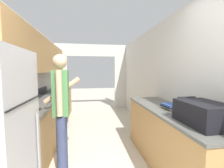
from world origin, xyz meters
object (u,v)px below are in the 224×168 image
Objects in this scene: suitcase at (203,113)px; book_stack at (172,106)px; person at (61,110)px; knife at (59,89)px; range_oven at (54,109)px.

book_stack is at bearing 87.32° from suitcase.
person is 1.63m from book_stack.
knife is at bearing 121.29° from suitcase.
person is at bearing -75.34° from range_oven.
book_stack is at bearing -65.81° from knife.
person reaches higher than suitcase.
suitcase reaches higher than book_stack.
range_oven is 0.61× the size of person.
person is at bearing 153.67° from suitcase.
range_oven is at bearing 127.20° from suitcase.
range_oven is at bearing -105.37° from knife.
person is 5.27× the size of knife.
suitcase is 1.73× the size of knife.
range_oven is 3.08m from book_stack.
range_oven reaches higher than knife.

